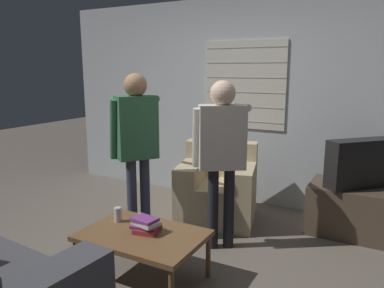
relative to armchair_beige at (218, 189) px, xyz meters
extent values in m
plane|color=#665B51|center=(-0.04, -1.30, -0.35)|extent=(16.00, 16.00, 0.00)
cube|color=#ADB2B7|center=(-0.04, 0.73, 0.93)|extent=(5.20, 0.06, 2.55)
cube|color=beige|center=(0.03, 0.69, 1.14)|extent=(1.04, 0.02, 1.07)
cube|color=gray|center=(0.03, 0.68, 0.70)|extent=(1.02, 0.00, 0.01)
cube|color=gray|center=(0.03, 0.68, 0.88)|extent=(1.02, 0.00, 0.01)
cube|color=gray|center=(0.03, 0.68, 1.05)|extent=(1.02, 0.00, 0.01)
cube|color=gray|center=(0.03, 0.68, 1.23)|extent=(1.02, 0.00, 0.01)
cube|color=gray|center=(0.03, 0.68, 1.41)|extent=(1.02, 0.00, 0.01)
cube|color=gray|center=(0.03, 0.68, 1.59)|extent=(1.02, 0.00, 0.01)
cube|color=#C6B289|center=(0.01, -0.04, -0.12)|extent=(1.00, 0.97, 0.45)
cube|color=#C6B289|center=(-0.06, 0.24, 0.30)|extent=(0.85, 0.40, 0.40)
cube|color=#C6B289|center=(0.30, 0.03, 0.20)|extent=(0.43, 0.82, 0.20)
cube|color=#C6B289|center=(-0.27, -0.12, 0.20)|extent=(0.43, 0.82, 0.20)
cube|color=brown|center=(0.01, -1.46, 0.04)|extent=(0.96, 0.65, 0.04)
cylinder|color=brown|center=(-0.43, -1.18, -0.16)|extent=(0.04, 0.04, 0.36)
cylinder|color=brown|center=(0.45, -1.18, -0.16)|extent=(0.04, 0.04, 0.36)
cylinder|color=brown|center=(-0.43, -1.75, -0.16)|extent=(0.04, 0.04, 0.36)
cube|color=#4C3D2D|center=(1.44, 0.29, -0.09)|extent=(0.94, 0.58, 0.51)
cube|color=black|center=(1.44, 0.29, 0.41)|extent=(0.65, 0.66, 0.49)
cube|color=black|center=(1.36, 0.36, 0.41)|extent=(0.44, 0.46, 0.40)
cylinder|color=#33384C|center=(-0.55, -0.87, 0.06)|extent=(0.10, 0.10, 0.82)
cylinder|color=#33384C|center=(-0.47, -0.75, 0.06)|extent=(0.10, 0.10, 0.82)
cube|color=#336642|center=(-0.51, -0.81, 0.78)|extent=(0.39, 0.43, 0.61)
sphere|color=#A87A56|center=(-0.51, -0.81, 1.19)|extent=(0.22, 0.22, 0.22)
cylinder|color=#336642|center=(-0.67, -0.96, 0.77)|extent=(0.17, 0.15, 0.59)
cylinder|color=#336642|center=(-0.58, -0.50, 0.89)|extent=(0.47, 0.36, 0.38)
cube|color=black|center=(-0.78, -0.36, 0.73)|extent=(0.10, 0.09, 0.12)
cylinder|color=black|center=(0.26, -0.68, 0.04)|extent=(0.10, 0.10, 0.78)
cylinder|color=black|center=(0.39, -0.60, 0.04)|extent=(0.10, 0.10, 0.78)
cube|color=beige|center=(0.32, -0.64, 0.73)|extent=(0.46, 0.40, 0.59)
sphere|color=beige|center=(0.32, -0.64, 1.12)|extent=(0.23, 0.23, 0.23)
cylinder|color=beige|center=(0.11, -0.73, 0.72)|extent=(0.14, 0.17, 0.56)
cylinder|color=beige|center=(0.36, -0.28, 0.96)|extent=(0.37, 0.51, 0.13)
cube|color=white|center=(0.21, -0.05, 0.93)|extent=(0.05, 0.05, 0.13)
cube|color=maroon|center=(0.03, -1.43, 0.08)|extent=(0.22, 0.21, 0.04)
cube|color=#75387F|center=(0.02, -1.44, 0.11)|extent=(0.24, 0.18, 0.03)
cube|color=beige|center=(0.03, -1.44, 0.14)|extent=(0.23, 0.19, 0.03)
cube|color=#75387F|center=(0.01, -1.44, 0.17)|extent=(0.21, 0.16, 0.02)
cylinder|color=silver|center=(-0.31, -1.37, 0.12)|extent=(0.07, 0.07, 0.12)
cylinder|color=silver|center=(-0.31, -1.37, 0.18)|extent=(0.06, 0.06, 0.00)
cube|color=white|center=(-0.20, -1.23, 0.07)|extent=(0.05, 0.13, 0.02)
camera|label=1|loc=(1.67, -3.71, 1.33)|focal=35.00mm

